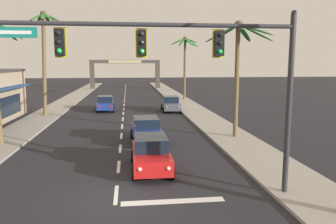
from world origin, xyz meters
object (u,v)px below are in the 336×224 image
palm_left_third (44,47)px  palm_right_second (238,51)px  sedan_third_in_queue (146,130)px  town_gateway_arch (125,70)px  sedan_oncoming_far (105,103)px  sedan_parked_nearest_kerb (171,104)px  traffic_signal_mast (192,61)px  sedan_lead_at_stop_bar (151,153)px  palm_right_farthest (185,53)px

palm_left_third → palm_right_second: 19.47m
sedan_third_in_queue → town_gateway_arch: town_gateway_arch is taller
sedan_third_in_queue → sedan_oncoming_far: same height
sedan_third_in_queue → sedan_oncoming_far: size_ratio=1.00×
sedan_third_in_queue → sedan_parked_nearest_kerb: same height
sedan_parked_nearest_kerb → town_gateway_arch: bearing=98.9°
sedan_parked_nearest_kerb → palm_left_third: size_ratio=0.44×
town_gateway_arch → palm_right_second: bearing=-80.3°
sedan_oncoming_far → town_gateway_arch: 32.07m
sedan_third_in_queue → palm_left_third: size_ratio=0.44×
palm_left_third → town_gateway_arch: bearing=77.9°
traffic_signal_mast → sedan_third_in_queue: traffic_signal_mast is taller
palm_left_third → palm_right_second: size_ratio=1.26×
traffic_signal_mast → palm_left_third: 24.17m
palm_right_second → sedan_lead_at_stop_bar: bearing=-135.7°
palm_left_third → palm_right_farthest: (16.09, 12.64, -0.16)m
traffic_signal_mast → town_gateway_arch: traffic_signal_mast is taller
sedan_parked_nearest_kerb → palm_right_second: size_ratio=0.55×
sedan_third_in_queue → palm_right_farthest: bearing=74.5°
town_gateway_arch → sedan_parked_nearest_kerb: bearing=-81.1°
sedan_oncoming_far → sedan_parked_nearest_kerb: 7.31m
sedan_parked_nearest_kerb → sedan_oncoming_far: bearing=169.9°
sedan_third_in_queue → town_gateway_arch: size_ratio=0.32×
sedan_lead_at_stop_bar → palm_left_third: 21.01m
sedan_lead_at_stop_bar → sedan_third_in_queue: bearing=89.1°
town_gateway_arch → sedan_third_in_queue: bearing=-87.9°
palm_left_third → palm_right_second: (15.54, -11.70, -0.78)m
sedan_parked_nearest_kerb → town_gateway_arch: (-5.18, 33.14, 3.04)m
town_gateway_arch → traffic_signal_mast: bearing=-87.1°
sedan_oncoming_far → sedan_parked_nearest_kerb: bearing=-10.1°
traffic_signal_mast → sedan_parked_nearest_kerb: size_ratio=2.56×
sedan_third_in_queue → sedan_parked_nearest_kerb: 14.51m
palm_right_second → sedan_parked_nearest_kerb: bearing=101.8°
traffic_signal_mast → palm_right_farthest: size_ratio=1.28×
sedan_lead_at_stop_bar → sedan_third_in_queue: 5.80m
sedan_lead_at_stop_bar → town_gateway_arch: (-1.62, 53.03, 3.04)m
palm_left_third → town_gateway_arch: (7.50, 35.08, -2.96)m
sedan_oncoming_far → town_gateway_arch: town_gateway_arch is taller
palm_left_third → sedan_oncoming_far: bearing=30.4°
sedan_parked_nearest_kerb → palm_right_farthest: palm_right_farthest is taller
traffic_signal_mast → palm_right_farthest: (5.67, 34.39, 1.34)m
sedan_lead_at_stop_bar → town_gateway_arch: bearing=91.7°
traffic_signal_mast → sedan_lead_at_stop_bar: size_ratio=2.58×
palm_right_second → palm_left_third: bearing=143.0°
sedan_third_in_queue → palm_left_third: (-9.21, 12.15, 6.00)m
sedan_third_in_queue → sedan_lead_at_stop_bar: bearing=-90.9°
sedan_lead_at_stop_bar → palm_right_second: size_ratio=0.55×
sedan_oncoming_far → palm_left_third: palm_left_third is taller
sedan_third_in_queue → town_gateway_arch: 47.36m
traffic_signal_mast → sedan_lead_at_stop_bar: 6.03m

